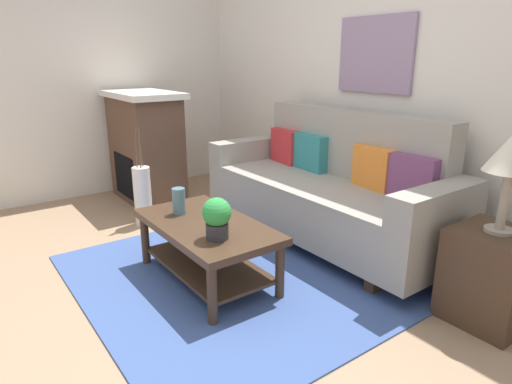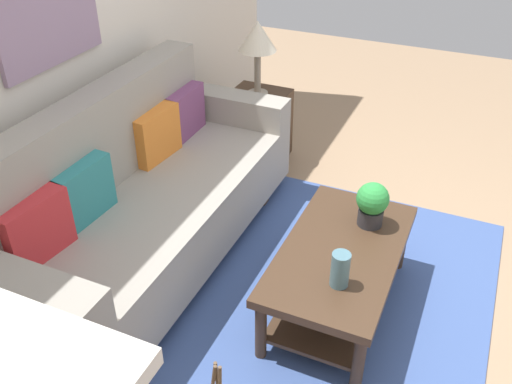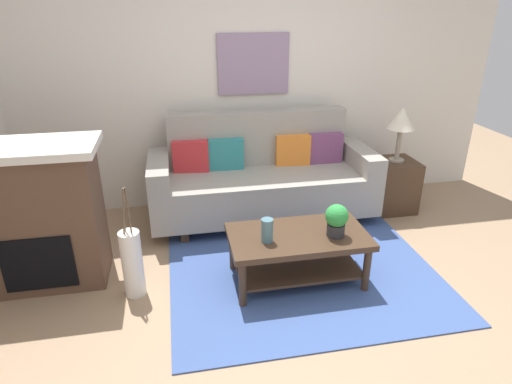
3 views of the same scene
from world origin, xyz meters
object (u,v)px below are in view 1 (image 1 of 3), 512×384
(side_table, at_px, (491,276))
(fireplace, at_px, (146,146))
(couch, at_px, (328,191))
(throw_pillow_plum, at_px, (414,178))
(framed_painting, at_px, (375,55))
(coffee_table, at_px, (207,238))
(potted_plant_tabletop, at_px, (217,217))
(throw_pillow_crimson, at_px, (286,146))
(tabletop_vase, at_px, (179,201))
(table_lamp, at_px, (512,156))
(floor_vase, at_px, (143,196))
(throw_pillow_orange, at_px, (374,168))
(throw_pillow_teal, at_px, (311,152))

(side_table, height_order, fireplace, fireplace)
(couch, bearing_deg, throw_pillow_plum, 10.01)
(side_table, bearing_deg, framed_painting, 158.58)
(coffee_table, distance_m, potted_plant_tabletop, 0.39)
(side_table, bearing_deg, throw_pillow_crimson, 174.10)
(throw_pillow_crimson, distance_m, potted_plant_tabletop, 1.74)
(tabletop_vase, relative_size, fireplace, 0.16)
(throw_pillow_plum, bearing_deg, potted_plant_tabletop, -105.56)
(table_lamp, bearing_deg, couch, 176.16)
(throw_pillow_crimson, relative_size, potted_plant_tabletop, 1.37)
(coffee_table, height_order, framed_painting, framed_painting)
(floor_vase, relative_size, framed_painting, 0.73)
(throw_pillow_orange, distance_m, potted_plant_tabletop, 1.40)
(fireplace, bearing_deg, throw_pillow_crimson, 36.82)
(table_lamp, bearing_deg, throw_pillow_plum, 162.99)
(throw_pillow_plum, bearing_deg, tabletop_vase, -123.99)
(throw_pillow_orange, xyz_separation_m, table_lamp, (1.08, -0.22, 0.31))
(potted_plant_tabletop, height_order, framed_painting, framed_painting)
(tabletop_vase, distance_m, potted_plant_tabletop, 0.55)
(throw_pillow_crimson, xyz_separation_m, tabletop_vase, (0.49, -1.38, -0.16))
(couch, bearing_deg, throw_pillow_crimson, 169.99)
(potted_plant_tabletop, xyz_separation_m, fireplace, (-2.26, 0.48, 0.02))
(throw_pillow_orange, distance_m, table_lamp, 1.15)
(couch, relative_size, table_lamp, 3.98)
(throw_pillow_plum, relative_size, floor_vase, 0.66)
(couch, bearing_deg, side_table, -3.84)
(side_table, bearing_deg, floor_vase, -158.90)
(throw_pillow_crimson, bearing_deg, throw_pillow_orange, 0.00)
(throw_pillow_crimson, distance_m, side_table, 2.19)
(side_table, bearing_deg, throw_pillow_teal, 172.94)
(side_table, xyz_separation_m, table_lamp, (0.00, 0.00, 0.71))
(throw_pillow_crimson, bearing_deg, framed_painting, 25.65)
(throw_pillow_plum, distance_m, fireplace, 2.80)
(throw_pillow_teal, xyz_separation_m, framed_painting, (0.36, 0.34, 0.84))
(potted_plant_tabletop, xyz_separation_m, floor_vase, (-1.57, 0.14, -0.30))
(throw_pillow_crimson, distance_m, throw_pillow_plum, 1.42)
(potted_plant_tabletop, bearing_deg, framed_painting, 100.45)
(coffee_table, bearing_deg, floor_vase, 177.23)
(throw_pillow_orange, distance_m, framed_painting, 0.97)
(coffee_table, distance_m, table_lamp, 1.90)
(framed_painting, bearing_deg, couch, -90.00)
(tabletop_vase, height_order, side_table, tabletop_vase)
(potted_plant_tabletop, bearing_deg, throw_pillow_crimson, 126.40)
(side_table, bearing_deg, fireplace, -168.32)
(framed_painting, bearing_deg, throw_pillow_crimson, -154.35)
(throw_pillow_teal, relative_size, throw_pillow_plum, 1.00)
(throw_pillow_teal, xyz_separation_m, tabletop_vase, (0.13, -1.38, -0.16))
(throw_pillow_crimson, height_order, table_lamp, table_lamp)
(framed_painting, bearing_deg, potted_plant_tabletop, -79.55)
(couch, height_order, coffee_table, couch)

